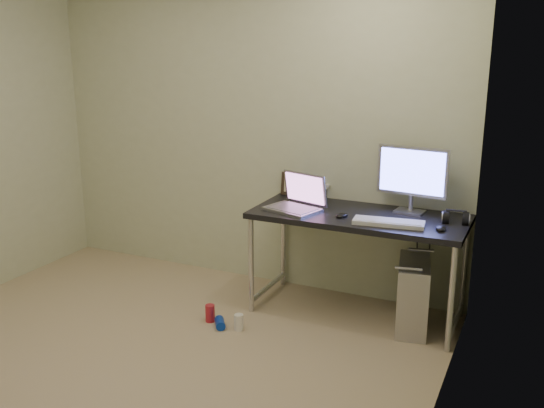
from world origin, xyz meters
The scene contains 18 objects.
floor centered at (0.00, 0.00, 0.00)m, with size 3.50×3.50×0.00m, color tan.
wall_back centered at (0.00, 1.75, 1.25)m, with size 3.50×0.02×2.50m, color beige.
wall_right centered at (1.75, 0.00, 1.25)m, with size 0.02×3.50×2.50m, color beige.
desk centered at (1.01, 1.43, 0.67)m, with size 1.47×0.64×0.75m.
tower_computer centered at (1.43, 1.38, 0.24)m, with size 0.29×0.49×0.51m.
cable_a centered at (1.38, 1.70, 0.40)m, with size 0.01×0.01×0.70m, color black.
cable_b centered at (1.47, 1.68, 0.38)m, with size 0.01×0.01×0.72m, color black.
can_red centered at (0.13, 0.87, 0.06)m, with size 0.07×0.07×0.12m, color #B12030.
can_white centered at (0.37, 0.84, 0.06)m, with size 0.06×0.06×0.11m, color white.
can_blue centered at (0.24, 0.82, 0.03)m, with size 0.07×0.07×0.12m, color #0C36B9.
laptop centered at (0.58, 1.36, 0.81)m, with size 0.43×0.39×0.25m.
monitor centered at (1.32, 1.62, 1.02)m, with size 0.49×0.16×0.46m.
keyboard centered at (1.26, 1.27, 0.76)m, with size 0.46×0.15×0.03m, color silver.
mouse_right centered at (1.59, 1.29, 0.77)m, with size 0.06×0.10×0.04m, color black.
mouse_left centered at (0.93, 1.31, 0.77)m, with size 0.07×0.11×0.04m, color black.
headphones centered at (1.65, 1.49, 0.78)m, with size 0.17×0.11×0.11m.
picture_frame centered at (0.41, 1.72, 0.84)m, with size 0.22×0.03×0.18m, color black.
webcam centered at (0.67, 1.72, 0.84)m, with size 0.04×0.03×0.12m.
Camera 1 is at (2.17, -2.47, 1.92)m, focal length 40.00 mm.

